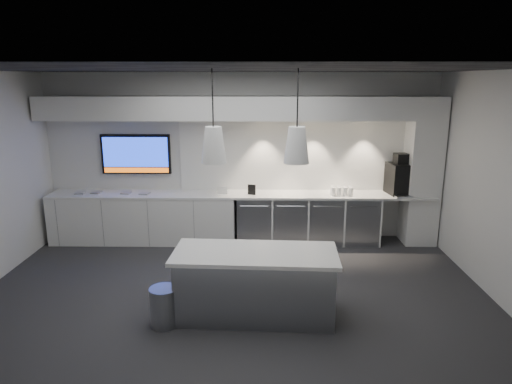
{
  "coord_description": "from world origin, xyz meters",
  "views": [
    {
      "loc": [
        0.38,
        -5.69,
        2.89
      ],
      "look_at": [
        0.29,
        1.1,
        1.2
      ],
      "focal_mm": 32.0,
      "sensor_mm": 36.0,
      "label": 1
    }
  ],
  "objects_px": {
    "island": "(255,284)",
    "bin": "(164,307)",
    "wall_tv": "(136,154)",
    "coffee_machine": "(400,177)"
  },
  "relations": [
    {
      "from": "island",
      "to": "coffee_machine",
      "type": "relative_size",
      "value": 2.82
    },
    {
      "from": "island",
      "to": "coffee_machine",
      "type": "xyz_separation_m",
      "value": [
        2.51,
        2.7,
        0.77
      ]
    },
    {
      "from": "coffee_machine",
      "to": "island",
      "type": "bearing_deg",
      "value": -141.64
    },
    {
      "from": "island",
      "to": "bin",
      "type": "height_order",
      "value": "island"
    },
    {
      "from": "wall_tv",
      "to": "island",
      "type": "distance_m",
      "value": 3.85
    },
    {
      "from": "wall_tv",
      "to": "coffee_machine",
      "type": "height_order",
      "value": "wall_tv"
    },
    {
      "from": "island",
      "to": "bin",
      "type": "xyz_separation_m",
      "value": [
        -1.09,
        -0.25,
        -0.19
      ]
    },
    {
      "from": "wall_tv",
      "to": "coffee_machine",
      "type": "relative_size",
      "value": 1.73
    },
    {
      "from": "wall_tv",
      "to": "island",
      "type": "height_order",
      "value": "wall_tv"
    },
    {
      "from": "wall_tv",
      "to": "island",
      "type": "xyz_separation_m",
      "value": [
        2.2,
        -2.95,
        -1.13
      ]
    }
  ]
}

